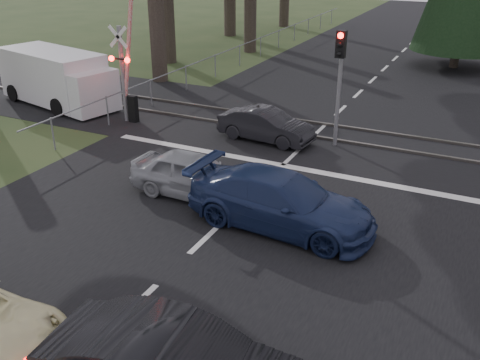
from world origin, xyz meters
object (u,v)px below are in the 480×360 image
Objects in this scene: traffic_signal_center at (340,69)px; blue_sedan at (281,201)px; silver_car at (194,175)px; white_van at (59,79)px; dark_car_far at (266,125)px; crossing_signal at (127,72)px.

traffic_signal_center is 6.60m from blue_sedan.
silver_car is (-2.48, -5.68, -2.16)m from traffic_signal_center.
traffic_signal_center is 1.08× the size of silver_car.
traffic_signal_center is 0.65× the size of white_van.
silver_car is 5.16m from dark_car_far.
blue_sedan is (2.92, -0.57, 0.07)m from silver_car.
traffic_signal_center is at bearing 14.73° from white_van.
silver_car is at bearing -174.39° from dark_car_far.
dark_car_far is 10.07m from white_van.
dark_car_far is at bearing 12.08° from white_van.
white_van is at bearing 171.85° from crossing_signal.
blue_sedan is at bearing -11.33° from white_van.
white_van is at bearing 68.47° from blue_sedan.
dark_car_far is at bearing 3.63° from crossing_signal.
crossing_signal reaches higher than white_van.
crossing_signal is 1.95× the size of dark_car_far.
blue_sedan is at bearing -100.14° from silver_car.
blue_sedan reaches higher than dark_car_far.
traffic_signal_center reaches higher than silver_car.
white_van is (-10.02, 5.39, 0.54)m from silver_car.
white_van reaches higher than silver_car.
blue_sedan is at bearing -147.31° from dark_car_far.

